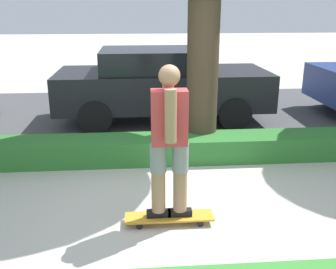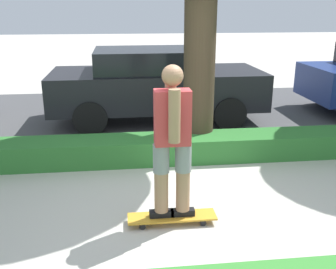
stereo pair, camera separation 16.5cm
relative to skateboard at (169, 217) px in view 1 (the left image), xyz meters
name	(u,v)px [view 1 (the left image)]	position (x,y,z in m)	size (l,w,h in m)	color
ground_plane	(175,212)	(0.09, 0.23, -0.07)	(60.00, 60.00, 0.00)	#BCB7AD
street_asphalt	(156,115)	(0.09, 4.43, -0.07)	(18.07, 5.00, 0.01)	#474749
hedge_row	(165,149)	(0.09, 1.83, 0.11)	(18.07, 0.60, 0.37)	#2D702D
skateboard	(169,217)	(0.00, 0.00, 0.00)	(0.96, 0.24, 0.09)	gold
skater_person	(169,140)	(0.00, 0.00, 0.88)	(0.49, 0.42, 1.63)	black
parked_car_middle	(162,83)	(0.18, 4.06, 0.69)	(4.18, 1.82, 1.44)	black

